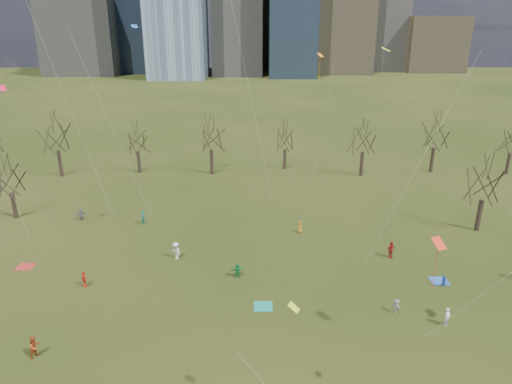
{
  "coord_description": "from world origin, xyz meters",
  "views": [
    {
      "loc": [
        -0.22,
        -30.76,
        22.45
      ],
      "look_at": [
        0.0,
        12.0,
        7.0
      ],
      "focal_mm": 32.0,
      "sensor_mm": 36.0,
      "label": 1
    }
  ],
  "objects_px": {
    "person_1": "(447,317)",
    "blanket_crimson": "(25,267)",
    "blanket_teal": "(263,306)",
    "person_2": "(35,347)",
    "person_4": "(84,279)",
    "blanket_navy": "(439,281)"
  },
  "relations": [
    {
      "from": "person_1",
      "to": "person_4",
      "type": "bearing_deg",
      "value": 128.54
    },
    {
      "from": "blanket_teal",
      "to": "person_2",
      "type": "height_order",
      "value": "person_2"
    },
    {
      "from": "blanket_navy",
      "to": "person_1",
      "type": "xyz_separation_m",
      "value": [
        -2.08,
        -6.77,
        0.79
      ]
    },
    {
      "from": "person_1",
      "to": "person_2",
      "type": "relative_size",
      "value": 0.91
    },
    {
      "from": "blanket_crimson",
      "to": "person_2",
      "type": "height_order",
      "value": "person_2"
    },
    {
      "from": "person_2",
      "to": "blanket_teal",
      "type": "bearing_deg",
      "value": -41.32
    },
    {
      "from": "blanket_navy",
      "to": "person_4",
      "type": "bearing_deg",
      "value": -178.58
    },
    {
      "from": "blanket_crimson",
      "to": "person_1",
      "type": "xyz_separation_m",
      "value": [
        38.18,
        -9.69,
        0.79
      ]
    },
    {
      "from": "blanket_crimson",
      "to": "person_4",
      "type": "relative_size",
      "value": 1.01
    },
    {
      "from": "person_4",
      "to": "person_2",
      "type": "bearing_deg",
      "value": 140.18
    },
    {
      "from": "blanket_crimson",
      "to": "person_1",
      "type": "height_order",
      "value": "person_1"
    },
    {
      "from": "person_1",
      "to": "person_4",
      "type": "height_order",
      "value": "person_1"
    },
    {
      "from": "blanket_crimson",
      "to": "person_2",
      "type": "distance_m",
      "value": 15.03
    },
    {
      "from": "blanket_teal",
      "to": "blanket_crimson",
      "type": "relative_size",
      "value": 1.0
    },
    {
      "from": "blanket_navy",
      "to": "person_4",
      "type": "xyz_separation_m",
      "value": [
        -32.99,
        -0.82,
        0.77
      ]
    },
    {
      "from": "blanket_teal",
      "to": "person_2",
      "type": "bearing_deg",
      "value": -159.25
    },
    {
      "from": "blanket_teal",
      "to": "person_2",
      "type": "distance_m",
      "value": 17.7
    },
    {
      "from": "blanket_navy",
      "to": "person_2",
      "type": "xyz_separation_m",
      "value": [
        -33.21,
        -10.32,
        0.86
      ]
    },
    {
      "from": "person_4",
      "to": "blanket_teal",
      "type": "bearing_deg",
      "value": -139.73
    },
    {
      "from": "person_1",
      "to": "blanket_crimson",
      "type": "bearing_deg",
      "value": 125.2
    },
    {
      "from": "person_2",
      "to": "person_4",
      "type": "height_order",
      "value": "person_2"
    },
    {
      "from": "blanket_crimson",
      "to": "person_2",
      "type": "bearing_deg",
      "value": -61.96
    }
  ]
}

